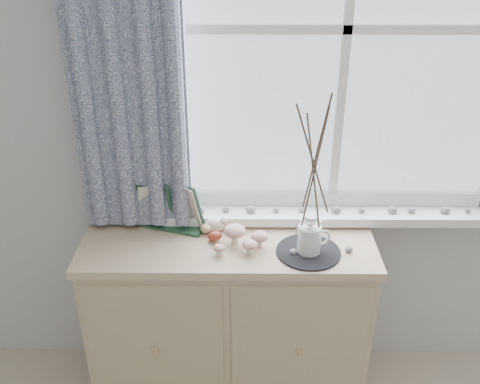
% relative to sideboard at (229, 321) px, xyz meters
% --- Properties ---
extents(sideboard, '(1.20, 0.45, 0.85)m').
position_rel_sideboard_xyz_m(sideboard, '(0.00, 0.00, 0.00)').
color(sideboard, '#CAAB8D').
rests_on(sideboard, ground).
extents(botanical_book, '(0.34, 0.22, 0.22)m').
position_rel_sideboard_xyz_m(botanical_book, '(-0.24, 0.08, 0.53)').
color(botanical_book, '#20442E').
rests_on(botanical_book, sideboard).
extents(toadstool_cluster, '(0.22, 0.15, 0.08)m').
position_rel_sideboard_xyz_m(toadstool_cluster, '(0.06, -0.04, 0.47)').
color(toadstool_cluster, silver).
rests_on(toadstool_cluster, sideboard).
extents(wooden_eggs, '(0.16, 0.17, 0.06)m').
position_rel_sideboard_xyz_m(wooden_eggs, '(-0.07, 0.07, 0.45)').
color(wooden_eggs, tan).
rests_on(wooden_eggs, sideboard).
extents(songbird_figurine, '(0.12, 0.06, 0.06)m').
position_rel_sideboard_xyz_m(songbird_figurine, '(-0.06, 0.08, 0.46)').
color(songbird_figurine, silver).
rests_on(songbird_figurine, sideboard).
extents(crocheted_doily, '(0.25, 0.25, 0.01)m').
position_rel_sideboard_xyz_m(crocheted_doily, '(0.32, -0.08, 0.43)').
color(crocheted_doily, black).
rests_on(crocheted_doily, sideboard).
extents(twig_pitcher, '(0.31, 0.31, 0.69)m').
position_rel_sideboard_xyz_m(twig_pitcher, '(0.32, -0.08, 0.82)').
color(twig_pitcher, silver).
rests_on(twig_pitcher, crocheted_doily).
extents(sideboard_pebbles, '(0.33, 0.23, 0.02)m').
position_rel_sideboard_xyz_m(sideboard_pebbles, '(0.30, 0.00, 0.44)').
color(sideboard_pebbles, gray).
rests_on(sideboard_pebbles, sideboard).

